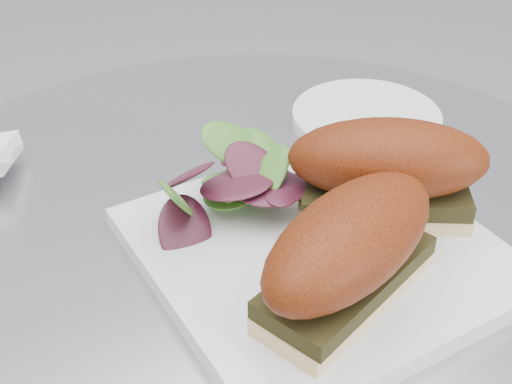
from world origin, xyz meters
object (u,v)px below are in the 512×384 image
plate (318,252)px  sandwich_right (387,169)px  saucer (366,118)px  sandwich_left (349,250)px

plate → sandwich_right: bearing=-2.6°
sandwich_right → saucer: sandwich_right is taller
plate → sandwich_left: (-0.02, -0.05, 0.05)m
sandwich_left → sandwich_right: (0.09, 0.05, -0.00)m
sandwich_left → plate: bearing=54.7°
sandwich_left → sandwich_right: same height
saucer → sandwich_right: bearing=-131.7°
plate → saucer: size_ratio=1.66×
sandwich_right → saucer: bearing=88.9°
sandwich_left → sandwich_right: 0.10m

